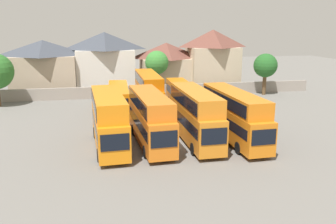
# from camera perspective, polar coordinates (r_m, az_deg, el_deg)

# --- Properties ---
(ground) EXTENTS (140.00, 140.00, 0.00)m
(ground) POSITION_cam_1_polar(r_m,az_deg,el_deg) (51.67, -3.18, 1.35)
(ground) COLOR slate
(depot_boundary_wall) EXTENTS (56.00, 0.50, 1.80)m
(depot_boundary_wall) POSITION_cam_1_polar(r_m,az_deg,el_deg) (56.52, -3.92, 3.34)
(depot_boundary_wall) COLOR gray
(depot_boundary_wall) RESTS_ON ground
(bus_1) EXTENTS (3.11, 10.73, 5.02)m
(bus_1) POSITION_cam_1_polar(r_m,az_deg,el_deg) (33.07, -9.42, -0.91)
(bus_1) COLOR orange
(bus_1) RESTS_ON ground
(bus_2) EXTENTS (3.03, 11.07, 4.87)m
(bus_2) POSITION_cam_1_polar(r_m,az_deg,el_deg) (33.53, -2.81, -0.66)
(bus_2) COLOR orange
(bus_2) RESTS_ON ground
(bus_3) EXTENTS (2.72, 10.86, 5.07)m
(bus_3) POSITION_cam_1_polar(r_m,az_deg,el_deg) (34.18, 4.37, -0.23)
(bus_3) COLOR orange
(bus_3) RESTS_ON ground
(bus_4) EXTENTS (2.91, 12.00, 4.82)m
(bus_4) POSITION_cam_1_polar(r_m,az_deg,el_deg) (35.30, 10.47, -0.19)
(bus_4) COLOR orange
(bus_4) RESTS_ON ground
(bus_5) EXTENTS (2.97, 11.15, 3.41)m
(bus_5) POSITION_cam_1_polar(r_m,az_deg,el_deg) (46.46, -7.89, 2.28)
(bus_5) COLOR orange
(bus_5) RESTS_ON ground
(bus_6) EXTENTS (2.55, 11.27, 4.95)m
(bus_6) POSITION_cam_1_polar(r_m,az_deg,el_deg) (46.56, -3.10, 3.47)
(bus_6) COLOR orange
(bus_6) RESTS_ON ground
(bus_7) EXTENTS (2.85, 12.06, 3.47)m
(bus_7) POSITION_cam_1_polar(r_m,az_deg,el_deg) (47.43, 2.32, 2.68)
(bus_7) COLOR orange
(bus_7) RESTS_ON ground
(house_terrace_left) EXTENTS (10.58, 7.34, 8.68)m
(house_terrace_left) POSITION_cam_1_polar(r_m,az_deg,el_deg) (61.91, -19.08, 6.83)
(house_terrace_left) COLOR tan
(house_terrace_left) RESTS_ON ground
(house_terrace_centre) EXTENTS (9.95, 7.06, 9.87)m
(house_terrace_centre) POSITION_cam_1_polar(r_m,az_deg,el_deg) (62.05, -9.94, 7.96)
(house_terrace_centre) COLOR silver
(house_terrace_centre) RESTS_ON ground
(house_terrace_right) EXTENTS (9.23, 7.14, 8.02)m
(house_terrace_right) POSITION_cam_1_polar(r_m,az_deg,el_deg) (63.43, -0.27, 7.44)
(house_terrace_right) COLOR #C6B293
(house_terrace_right) RESTS_ON ground
(house_terrace_far_right) EXTENTS (8.80, 7.01, 10.24)m
(house_terrace_far_right) POSITION_cam_1_polar(r_m,az_deg,el_deg) (64.16, 7.08, 8.41)
(house_terrace_far_right) COLOR #C6B293
(house_terrace_far_right) RESTS_ON ground
(tree_left_of_lot) EXTENTS (3.81, 3.81, 6.98)m
(tree_left_of_lot) POSITION_cam_1_polar(r_m,az_deg,el_deg) (58.75, -1.79, 7.83)
(tree_left_of_lot) COLOR brown
(tree_left_of_lot) RESTS_ON ground
(tree_right_of_lot) EXTENTS (3.78, 3.78, 6.62)m
(tree_right_of_lot) POSITION_cam_1_polar(r_m,az_deg,el_deg) (59.63, 15.24, 7.10)
(tree_right_of_lot) COLOR brown
(tree_right_of_lot) RESTS_ON ground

